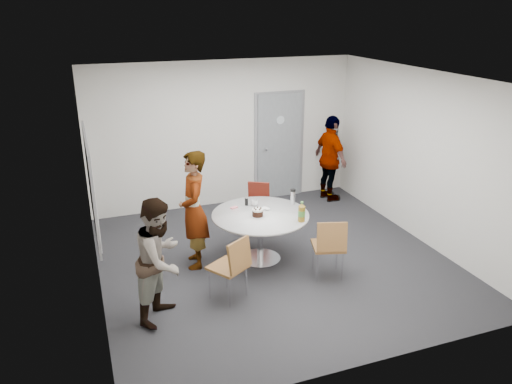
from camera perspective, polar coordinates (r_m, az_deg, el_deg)
name	(u,v)px	position (r m, az deg, el deg)	size (l,w,h in m)	color
floor	(274,260)	(7.57, 2.05, -7.75)	(5.00, 5.00, 0.00)	black
ceiling	(276,78)	(6.73, 2.35, 12.94)	(5.00, 5.00, 0.00)	silver
wall_back	(224,134)	(9.30, -3.66, 6.59)	(5.00, 5.00, 0.00)	silver
wall_left	(90,197)	(6.56, -18.48, -0.52)	(5.00, 5.00, 0.00)	silver
wall_right	(422,157)	(8.27, 18.48, 3.77)	(5.00, 5.00, 0.00)	silver
wall_front	(372,252)	(4.99, 13.15, -6.71)	(5.00, 5.00, 0.00)	silver
door	(279,146)	(9.73, 2.66, 5.26)	(1.02, 0.17, 2.12)	slate
whiteboard	(91,184)	(6.72, -18.32, 0.89)	(0.04, 1.90, 1.25)	gray
table	(262,220)	(7.31, 0.73, -3.25)	(1.42, 1.42, 1.04)	silver
chair_near_left	(233,263)	(6.38, -2.66, -8.11)	(0.59, 0.60, 0.88)	brown
chair_near_right	(330,243)	(6.91, 8.43, -5.80)	(0.53, 0.56, 0.90)	brown
chair_far	(258,201)	(8.41, 0.19, -1.09)	(0.54, 0.55, 0.81)	maroon
person_main	(194,210)	(7.14, -7.12, -2.06)	(0.63, 0.41, 1.73)	#A5C6EA
person_left	(160,260)	(6.05, -10.87, -7.59)	(0.75, 0.59, 1.55)	white
person_right	(331,159)	(9.68, 8.52, 3.78)	(0.98, 0.41, 1.67)	black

